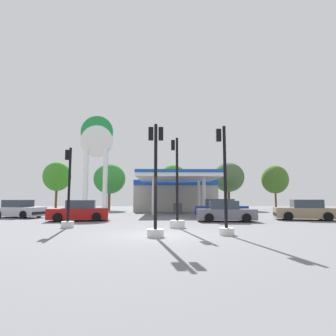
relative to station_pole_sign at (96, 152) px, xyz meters
The scene contains 17 objects.
ground_plane 19.69m from the station_pole_sign, 67.35° to the right, with size 90.00×90.00×0.00m, color slate.
gas_station 10.89m from the station_pole_sign, 27.62° to the left, with size 10.18×12.61×4.31m.
station_pole_sign is the anchor object (origin of this frame).
car_0 16.60m from the station_pole_sign, 41.13° to the right, with size 4.10×2.04×1.43m.
car_1 11.31m from the station_pole_sign, 82.17° to the right, with size 4.36×2.47×1.47m.
car_2 20.89m from the station_pole_sign, 26.85° to the right, with size 4.51×2.73×1.51m.
car_3 9.80m from the station_pole_sign, 127.57° to the right, with size 4.42×2.82×1.47m.
car_4 14.77m from the station_pole_sign, 23.62° to the right, with size 4.61×2.78×1.54m.
traffic_signal_0 20.49m from the station_pole_sign, 59.47° to the right, with size 0.67×0.69×4.89m.
traffic_signal_1 19.59m from the station_pole_sign, 68.34° to the right, with size 0.70×0.71×4.80m.
traffic_signal_2 15.11m from the station_pole_sign, 81.64° to the right, with size 0.68×0.70×4.45m.
traffic_signal_3 17.17m from the station_pole_sign, 60.23° to the right, with size 0.82×0.82×5.01m.
tree_0 13.17m from the station_pole_sign, 128.63° to the left, with size 3.91×3.91×6.92m.
tree_1 8.30m from the station_pole_sign, 90.53° to the left, with size 4.29×4.29×6.36m.
tree_2 11.97m from the station_pole_sign, 42.44° to the left, with size 4.03×4.03×6.26m.
tree_3 19.07m from the station_pole_sign, 28.84° to the left, with size 4.45×4.45×6.72m.
tree_4 24.97m from the station_pole_sign, 21.03° to the left, with size 3.72×3.72×6.28m.
Camera 1 is at (0.20, -12.03, 1.59)m, focal length 28.86 mm.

